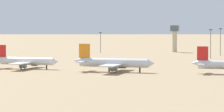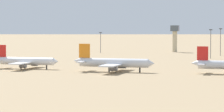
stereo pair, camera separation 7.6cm
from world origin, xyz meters
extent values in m
plane|color=#9E8460|center=(0.00, 0.00, 0.00)|extent=(4000.00, 4000.00, 0.00)
pyramid|color=slate|center=(-524.42, 965.13, 38.81)|extent=(412.25, 388.36, 77.62)
cylinder|color=white|center=(-42.71, 21.27, 3.39)|extent=(25.88, 3.63, 3.23)
cone|color=white|center=(-28.66, 21.49, 3.39)|extent=(2.47, 3.11, 3.07)
cube|color=red|center=(-54.01, 21.10, 7.63)|extent=(4.20, 0.47, 5.25)
cube|color=white|center=(-54.06, 24.33, 3.71)|extent=(2.67, 5.53, 0.29)
cube|color=white|center=(-41.90, 21.29, 2.91)|extent=(5.89, 25.92, 0.45)
cylinder|color=slate|center=(-41.19, 27.35, 1.78)|extent=(2.93, 1.82, 1.78)
cylinder|color=slate|center=(-41.00, 15.24, 1.78)|extent=(2.93, 1.82, 1.78)
cylinder|color=black|center=(-32.89, 21.43, 0.89)|extent=(0.57, 0.57, 1.78)
cylinder|color=black|center=(-43.95, 23.19, 0.89)|extent=(0.57, 0.57, 1.78)
cylinder|color=black|center=(-43.89, 19.32, 0.89)|extent=(0.57, 0.57, 1.78)
cylinder|color=silver|center=(-1.72, 17.23, 3.74)|extent=(28.54, 3.89, 3.56)
cone|color=silver|center=(13.77, 17.41, 3.74)|extent=(2.71, 3.41, 3.38)
cone|color=silver|center=(-17.22, 17.06, 4.27)|extent=(3.60, 3.07, 3.03)
cube|color=orange|center=(-14.19, 17.09, 8.42)|extent=(4.64, 0.50, 5.79)
cube|color=silver|center=(-14.23, 20.65, 4.10)|extent=(2.92, 6.09, 0.32)
cube|color=silver|center=(-14.15, 13.53, 4.10)|extent=(2.92, 6.09, 0.32)
cube|color=silver|center=(-0.83, 17.24, 3.21)|extent=(6.38, 28.56, 0.50)
cylinder|color=slate|center=(-0.02, 23.93, 1.96)|extent=(3.23, 2.00, 1.96)
cylinder|color=slate|center=(0.13, 10.58, 1.96)|extent=(3.23, 2.00, 1.96)
cylinder|color=black|center=(9.10, 17.36, 0.98)|extent=(0.62, 0.62, 1.96)
cylinder|color=black|center=(-3.08, 19.36, 0.98)|extent=(0.62, 0.62, 1.96)
cylinder|color=black|center=(-3.03, 15.08, 0.98)|extent=(0.62, 0.62, 1.96)
cone|color=silver|center=(30.79, 20.27, 4.02)|extent=(3.47, 2.99, 2.85)
cube|color=red|center=(33.64, 20.39, 7.92)|extent=(4.37, 0.60, 5.45)
cube|color=silver|center=(33.50, 23.74, 3.86)|extent=(2.92, 5.81, 0.30)
cube|color=silver|center=(33.78, 17.04, 3.86)|extent=(2.92, 5.81, 0.30)
cylinder|color=#C6B793|center=(-8.07, 183.26, 7.07)|extent=(3.20, 3.20, 14.14)
cube|color=#4C5660|center=(-8.07, 183.26, 16.13)|extent=(5.20, 5.20, 3.99)
cylinder|color=#59595E|center=(-51.96, 154.91, 6.58)|extent=(0.36, 0.36, 13.16)
cube|color=#333333|center=(-51.96, 154.91, 13.41)|extent=(1.80, 0.50, 0.50)
cylinder|color=#59595E|center=(26.91, 144.86, 8.02)|extent=(0.36, 0.36, 16.04)
cube|color=#333333|center=(26.91, 144.86, 16.29)|extent=(1.80, 0.50, 0.50)
cylinder|color=#59595E|center=(24.53, 117.43, 7.88)|extent=(0.36, 0.36, 15.76)
cube|color=#333333|center=(24.53, 117.43, 16.01)|extent=(1.80, 0.50, 0.50)
camera|label=1|loc=(65.21, -206.62, 19.86)|focal=93.11mm
camera|label=2|loc=(65.29, -206.59, 19.86)|focal=93.11mm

